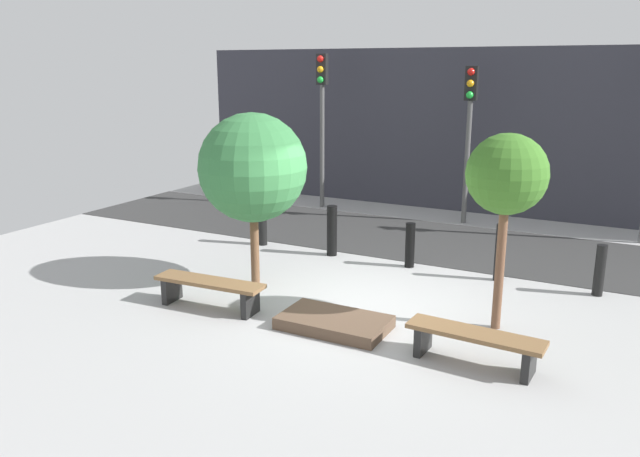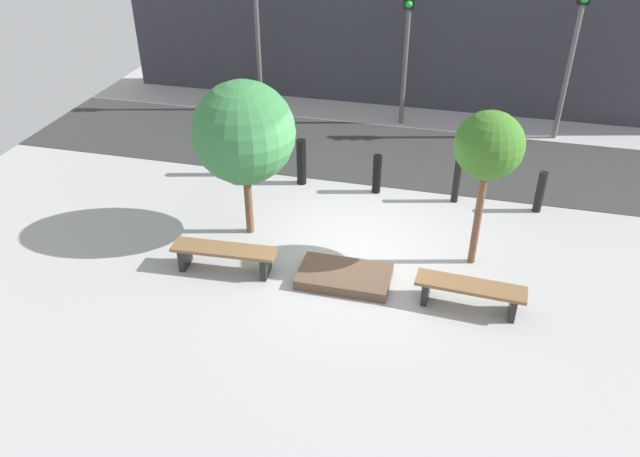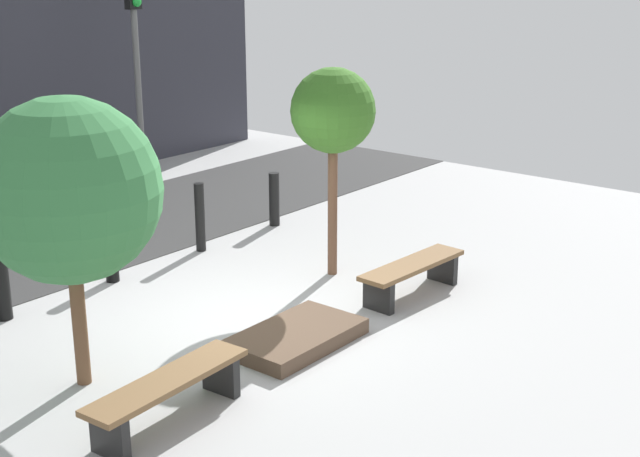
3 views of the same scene
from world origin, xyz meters
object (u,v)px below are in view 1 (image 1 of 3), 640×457
at_px(bollard_left, 332,231).
at_px(bollard_right, 499,252).
at_px(bollard_far_left, 262,222).
at_px(bench_right, 474,341).
at_px(bollard_far_right, 600,270).
at_px(traffic_light_west, 322,104).
at_px(planter_bed, 334,322).
at_px(tree_behind_left_bench, 253,168).
at_px(bollard_center, 410,245).
at_px(tree_behind_right_bench, 507,176).
at_px(bench_left, 210,288).
at_px(traffic_light_mid_west, 469,117).

xyz_separation_m(bollard_left, bollard_right, (3.30, 0.00, 0.01)).
bearing_deg(bollard_far_left, bench_right, -32.56).
xyz_separation_m(bollard_right, bollard_far_right, (1.65, 0.00, -0.08)).
bearing_deg(traffic_light_west, planter_bed, -61.39).
relative_size(bench_right, bollard_far_right, 2.01).
xyz_separation_m(bollard_far_left, traffic_light_west, (-0.59, 3.89, 2.25)).
relative_size(planter_bed, bollard_right, 1.51).
xyz_separation_m(tree_behind_left_bench, bollard_far_left, (-1.21, 2.14, -1.55)).
distance_m(bench_right, bollard_center, 4.03).
relative_size(tree_behind_left_bench, bollard_center, 3.48).
relative_size(planter_bed, bollard_far_right, 1.79).
bearing_deg(tree_behind_right_bench, tree_behind_left_bench, 180.00).
bearing_deg(planter_bed, tree_behind_right_bench, 27.86).
distance_m(bench_right, bollard_far_left, 6.40).
bearing_deg(traffic_light_west, bollard_far_left, -81.40).
bearing_deg(bench_left, bollard_right, 39.24).
xyz_separation_m(bench_left, bollard_left, (0.44, 3.44, 0.17)).
xyz_separation_m(bench_right, bollard_far_left, (-5.39, 3.44, 0.18)).
xyz_separation_m(bollard_far_left, bollard_right, (4.95, 0.00, 0.01)).
xyz_separation_m(bench_right, planter_bed, (-2.09, 0.20, -0.23)).
bearing_deg(bollard_right, bollard_center, 180.00).
bearing_deg(bollard_far_right, tree_behind_right_bench, -119.60).
bearing_deg(planter_bed, bench_right, -5.47).
height_order(bench_right, tree_behind_left_bench, tree_behind_left_bench).
xyz_separation_m(tree_behind_left_bench, traffic_light_mid_west, (2.09, 6.03, 0.51)).
height_order(bollard_center, bollard_far_right, bollard_far_right).
xyz_separation_m(bollard_left, traffic_light_west, (-2.24, 3.89, 2.25)).
xyz_separation_m(planter_bed, bollard_center, (0.00, 3.24, 0.34)).
bearing_deg(tree_behind_right_bench, bench_right, -90.00).
bearing_deg(bollard_right, planter_bed, -116.99).
height_order(bench_right, bollard_center, bollard_center).
bearing_deg(bollard_right, bollard_left, 180.00).
height_order(bench_left, bollard_left, bollard_left).
relative_size(tree_behind_left_bench, bollard_right, 2.89).
distance_m(bench_left, bench_right, 4.17).
distance_m(tree_behind_right_bench, traffic_light_mid_west, 6.39).
height_order(bench_left, bench_right, bench_left).
relative_size(bench_right, bollard_left, 1.72).
bearing_deg(bollard_center, bollard_far_right, 0.00).
height_order(bench_right, bollard_far_left, bollard_far_left).
height_order(planter_bed, tree_behind_left_bench, tree_behind_left_bench).
relative_size(bollard_right, traffic_light_west, 0.26).
xyz_separation_m(tree_behind_left_bench, bollard_left, (0.44, 2.14, -1.54)).
xyz_separation_m(bench_left, bollard_far_right, (5.39, 3.44, 0.10)).
bearing_deg(planter_bed, tree_behind_left_bench, 152.14).
height_order(tree_behind_right_bench, bollard_far_right, tree_behind_right_bench).
distance_m(tree_behind_left_bench, bollard_far_right, 6.02).
xyz_separation_m(bench_right, bollard_left, (-3.74, 3.44, 0.19)).
bearing_deg(tree_behind_left_bench, traffic_light_west, 106.65).
bearing_deg(bench_left, traffic_light_west, 100.42).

